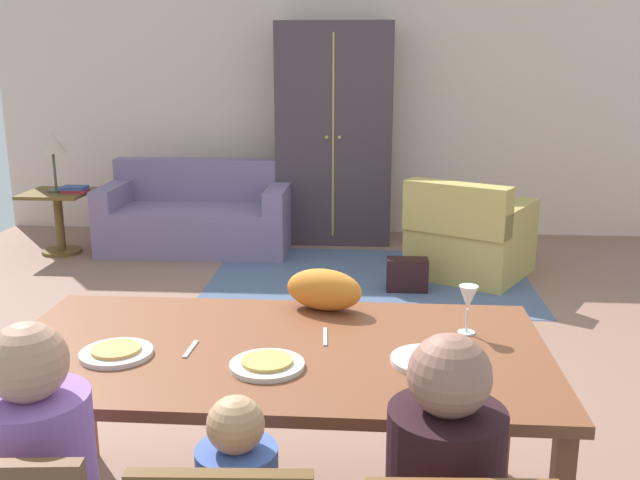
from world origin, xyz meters
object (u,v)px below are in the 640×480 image
(dining_table, at_px, (275,363))
(table_lamp, at_px, (52,145))
(plate_near_man, at_px, (116,353))
(couch, at_px, (198,217))
(book_upper, at_px, (74,188))
(cat, at_px, (324,290))
(wine_glass, at_px, (468,300))
(side_table, at_px, (59,213))
(plate_near_woman, at_px, (427,360))
(armoire, at_px, (335,134))
(armchair, at_px, (469,238))
(plate_near_child, at_px, (267,365))
(book_lower, at_px, (75,191))
(handbag, at_px, (407,275))

(dining_table, relative_size, table_lamp, 3.60)
(plate_near_man, bearing_deg, couch, 100.24)
(book_upper, bearing_deg, cat, -53.87)
(wine_glass, relative_size, side_table, 0.32)
(side_table, bearing_deg, plate_near_woman, -52.20)
(armoire, bearing_deg, armchair, -44.47)
(couch, bearing_deg, cat, -68.71)
(plate_near_child, distance_m, book_lower, 4.66)
(table_lamp, distance_m, book_lower, 0.46)
(dining_table, xyz_separation_m, plate_near_child, (0.00, -0.18, 0.07))
(couch, distance_m, armchair, 2.55)
(plate_near_man, distance_m, plate_near_woman, 1.07)
(table_lamp, bearing_deg, armchair, -6.90)
(plate_near_child, xyz_separation_m, handbag, (0.62, 3.15, -0.64))
(plate_near_child, distance_m, cat, 0.61)
(plate_near_child, xyz_separation_m, book_upper, (-2.37, 4.04, -0.15))
(plate_near_man, distance_m, table_lamp, 4.48)
(plate_near_woman, xyz_separation_m, table_lamp, (-3.08, 3.97, 0.24))
(couch, relative_size, book_lower, 7.87)
(side_table, relative_size, book_lower, 2.64)
(book_lower, xyz_separation_m, book_upper, (-0.02, 0.02, 0.03))
(book_upper, bearing_deg, side_table, 174.86)
(dining_table, height_order, table_lamp, table_lamp)
(wine_glass, bearing_deg, table_lamp, 131.33)
(book_upper, bearing_deg, book_lower, -44.65)
(plate_near_child, xyz_separation_m, plate_near_woman, (0.53, 0.08, 0.00))
(book_upper, height_order, handbag, book_upper)
(handbag, bearing_deg, cat, -100.44)
(plate_near_man, height_order, armoire, armoire)
(couch, bearing_deg, armoire, 19.63)
(plate_near_man, xyz_separation_m, plate_near_woman, (1.07, 0.02, 0.00))
(armoire, xyz_separation_m, book_lower, (-2.32, -0.74, -0.46))
(book_lower, bearing_deg, cat, -53.92)
(dining_table, bearing_deg, couch, 107.50)
(plate_near_man, relative_size, book_upper, 1.14)
(plate_near_woman, bearing_deg, book_upper, 126.29)
(plate_near_man, xyz_separation_m, wine_glass, (1.23, 0.30, 0.12))
(armchair, height_order, handbag, armchair)
(plate_near_woman, distance_m, handbag, 3.14)
(dining_table, height_order, armchair, armchair)
(plate_near_woman, height_order, armchair, armchair)
(cat, bearing_deg, book_lower, 143.07)
(side_table, xyz_separation_m, book_lower, (0.19, -0.03, 0.22))
(plate_near_woman, relative_size, armchair, 0.21)
(plate_near_woman, bearing_deg, book_lower, 126.25)
(dining_table, xyz_separation_m, plate_near_woman, (0.53, -0.10, 0.07))
(plate_near_child, height_order, armchair, armchair)
(plate_near_man, relative_size, table_lamp, 0.46)
(plate_near_woman, relative_size, book_upper, 1.14)
(wine_glass, xyz_separation_m, armoire, (-0.73, 4.40, 0.16))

